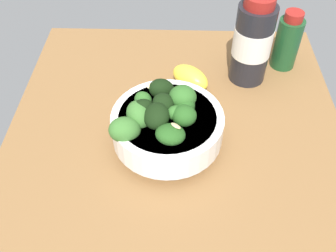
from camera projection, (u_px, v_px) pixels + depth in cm
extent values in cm
cube|color=brown|center=(176.00, 128.00, 69.58)|extent=(58.45, 58.45, 3.35)
cylinder|color=white|center=(168.00, 139.00, 64.40)|extent=(9.89, 9.89, 1.57)
cylinder|color=white|center=(168.00, 126.00, 62.13)|extent=(17.99, 17.99, 4.70)
cylinder|color=silver|center=(168.00, 118.00, 60.71)|extent=(15.55, 15.55, 0.80)
cylinder|color=#3C7A32|center=(144.00, 107.00, 64.25)|extent=(1.54, 1.54, 1.42)
ellipsoid|color=#2D6023|center=(144.00, 100.00, 63.14)|extent=(4.77, 4.34, 3.93)
cylinder|color=#4A8F3C|center=(162.00, 98.00, 65.41)|extent=(2.00, 2.05, 1.73)
ellipsoid|color=black|center=(162.00, 89.00, 63.99)|extent=(5.93, 5.08, 5.07)
cylinder|color=#3C7A32|center=(164.00, 110.00, 61.28)|extent=(1.64, 1.57, 1.40)
ellipsoid|color=black|center=(164.00, 103.00, 60.17)|extent=(5.14, 4.97, 3.98)
cylinder|color=#3C7A32|center=(171.00, 142.00, 58.19)|extent=(2.12, 1.99, 1.62)
ellipsoid|color=#23511C|center=(171.00, 134.00, 56.94)|extent=(6.66, 6.91, 4.78)
cylinder|color=#3C7A32|center=(143.00, 116.00, 61.00)|extent=(1.68, 1.76, 1.10)
ellipsoid|color=black|center=(143.00, 110.00, 59.91)|extent=(5.26, 5.19, 3.92)
cylinder|color=#3C7A32|center=(185.00, 112.00, 62.17)|extent=(1.84, 1.79, 1.30)
ellipsoid|color=#23511C|center=(185.00, 105.00, 61.06)|extent=(4.65, 4.69, 4.64)
cylinder|color=#3C7A32|center=(126.00, 137.00, 59.22)|extent=(1.83, 1.92, 1.46)
ellipsoid|color=#386B2B|center=(125.00, 130.00, 57.97)|extent=(6.87, 6.24, 5.27)
cylinder|color=#4A8F3C|center=(183.00, 105.00, 62.55)|extent=(1.95, 1.98, 1.47)
ellipsoid|color=#2D6023|center=(183.00, 97.00, 61.23)|extent=(4.55, 5.50, 4.97)
cylinder|color=#3C7A32|center=(140.00, 123.00, 60.95)|extent=(2.05, 2.20, 1.38)
ellipsoid|color=#386B2B|center=(139.00, 115.00, 59.70)|extent=(6.04, 6.92, 5.47)
cylinder|color=#4A8F3C|center=(157.00, 125.00, 59.75)|extent=(2.21, 2.14, 1.88)
ellipsoid|color=black|center=(157.00, 116.00, 58.39)|extent=(5.54, 5.55, 5.01)
cylinder|color=#4A8F3C|center=(145.00, 126.00, 61.02)|extent=(1.09, 1.17, 1.73)
ellipsoid|color=black|center=(144.00, 119.00, 59.86)|extent=(3.83, 3.91, 2.89)
cylinder|color=#4A8F3C|center=(178.00, 120.00, 60.33)|extent=(1.13, 1.16, 1.58)
ellipsoid|color=#2D6023|center=(178.00, 113.00, 59.22)|extent=(4.22, 4.31, 3.88)
cylinder|color=#3C7A32|center=(184.00, 123.00, 59.89)|extent=(2.00, 1.98, 1.34)
ellipsoid|color=#23511C|center=(185.00, 116.00, 58.68)|extent=(4.74, 5.08, 4.05)
ellipsoid|color=#DBBC84|center=(180.00, 117.00, 58.77)|extent=(1.80, 2.05, 1.07)
ellipsoid|color=#DBBC84|center=(176.00, 126.00, 56.29)|extent=(2.01, 2.01, 0.75)
ellipsoid|color=#DBBC84|center=(151.00, 86.00, 63.52)|extent=(2.05, 1.32, 1.34)
ellipsoid|color=yellow|center=(191.00, 78.00, 73.35)|extent=(8.90, 8.59, 4.25)
cylinder|color=#194723|center=(287.00, 44.00, 75.87)|extent=(4.91, 4.91, 10.28)
cylinder|color=maroon|center=(295.00, 16.00, 71.51)|extent=(3.55, 3.55, 1.73)
cylinder|color=black|center=(252.00, 44.00, 71.33)|extent=(7.06, 7.06, 15.37)
cylinder|color=maroon|center=(261.00, 1.00, 65.02)|extent=(5.48, 5.48, 2.00)
cylinder|color=silver|center=(253.00, 41.00, 70.81)|extent=(7.20, 7.20, 5.53)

